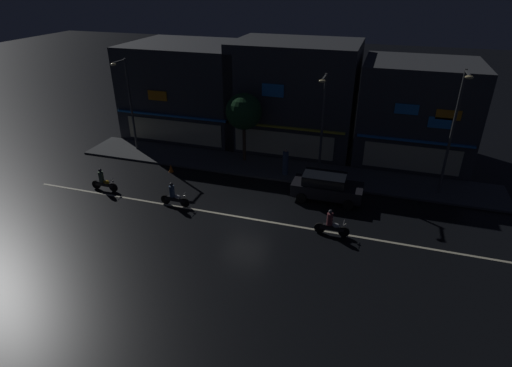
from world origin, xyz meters
name	(u,v)px	position (x,y,z in m)	size (l,w,h in m)	color
ground_plane	(245,218)	(0.00, 0.00, 0.00)	(140.00, 140.00, 0.00)	black
lane_divider_stripe	(245,218)	(0.00, 0.00, 0.01)	(28.66, 0.16, 0.01)	beige
sidewalk_far	(276,169)	(0.00, 6.95, 0.07)	(30.17, 3.61, 0.14)	#424447
storefront_left_block	(295,96)	(0.00, 12.09, 4.08)	(9.39, 6.83, 8.18)	#383A3F
storefront_center_block	(416,112)	(9.05, 12.12, 3.60)	(7.94, 6.89, 7.21)	#383A3F
storefront_right_block	(193,89)	(-9.05, 12.75, 3.77)	(10.25, 8.14, 7.54)	#383A3F
streetlamp_west	(128,98)	(-11.58, 6.90, 4.28)	(0.44, 1.64, 7.01)	#47494C
streetlamp_mid	(322,117)	(3.01, 7.05, 4.20)	(0.44, 1.64, 6.84)	#47494C
streetlamp_east	(454,126)	(10.83, 6.21, 4.68)	(0.44, 1.64, 7.78)	#47494C
pedestrian_on_sidewalk	(285,163)	(0.85, 6.10, 1.01)	(0.40, 0.40, 1.89)	#334766
street_tree	(244,112)	(-2.66, 7.59, 3.86)	(2.60, 2.60, 5.04)	#473323
parked_car_near_kerb	(326,186)	(4.05, 3.68, 0.87)	(4.30, 1.98, 1.67)	black
motorcycle_lead	(103,181)	(-9.88, 0.51, 0.63)	(1.90, 0.60, 1.52)	black
motorcycle_following	(174,196)	(-4.60, 0.10, 0.63)	(1.90, 0.60, 1.52)	black
motorcycle_opposite_lane	(331,224)	(4.93, -0.19, 0.63)	(1.90, 0.60, 1.52)	black
traffic_cone	(171,168)	(-7.07, 4.31, 0.28)	(0.36, 0.36, 0.55)	orange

